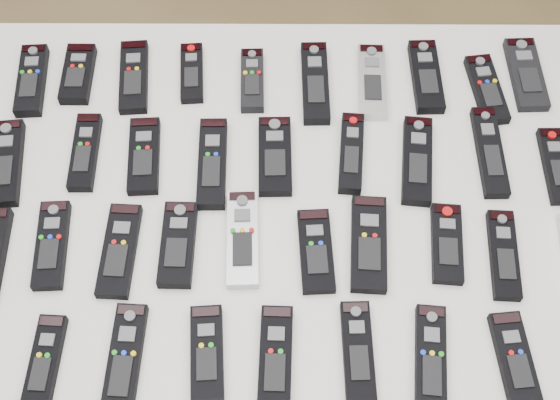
{
  "coord_description": "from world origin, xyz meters",
  "views": [
    {
      "loc": [
        -0.07,
        -0.61,
        2.01
      ],
      "look_at": [
        -0.08,
        0.09,
        0.8
      ],
      "focal_mm": 50.0,
      "sensor_mm": 36.0,
      "label": 1
    }
  ],
  "objects_px": {
    "remote_16": "(417,161)",
    "remote_17": "(490,152)",
    "remote_2": "(134,77)",
    "remote_24": "(316,251)",
    "remote_0": "(32,80)",
    "remote_3": "(192,73)",
    "remote_20": "(52,245)",
    "remote_34": "(358,351)",
    "remote_26": "(447,244)",
    "remote_27": "(504,255)",
    "table": "(280,221)",
    "remote_6": "(372,82)",
    "remote_18": "(556,166)",
    "remote_32": "(207,353)",
    "remote_15": "(351,153)",
    "remote_9": "(526,74)",
    "remote_36": "(515,360)",
    "remote_25": "(369,244)",
    "remote_33": "(275,360)",
    "remote_31": "(124,362)",
    "remote_22": "(178,244)",
    "remote_1": "(78,74)",
    "remote_5": "(315,83)",
    "remote_4": "(252,80)",
    "remote_23": "(243,239)",
    "remote_35": "(431,362)",
    "remote_10": "(5,163)",
    "remote_7": "(426,77)",
    "remote_30": "(45,363)",
    "remote_12": "(144,156)",
    "remote_21": "(119,250)",
    "remote_13": "(212,163)",
    "remote_11": "(85,152)",
    "remote_8": "(487,89)"
  },
  "relations": [
    {
      "from": "remote_27",
      "to": "remote_32",
      "type": "distance_m",
      "value": 0.54
    },
    {
      "from": "remote_13",
      "to": "remote_36",
      "type": "xyz_separation_m",
      "value": [
        0.51,
        -0.38,
        -0.0
      ]
    },
    {
      "from": "remote_1",
      "to": "remote_5",
      "type": "distance_m",
      "value": 0.47
    },
    {
      "from": "remote_1",
      "to": "remote_5",
      "type": "xyz_separation_m",
      "value": [
        0.47,
        -0.02,
        -0.0
      ]
    },
    {
      "from": "remote_21",
      "to": "remote_25",
      "type": "distance_m",
      "value": 0.44
    },
    {
      "from": "remote_0",
      "to": "remote_3",
      "type": "height_order",
      "value": "remote_0"
    },
    {
      "from": "remote_9",
      "to": "remote_36",
      "type": "height_order",
      "value": "remote_36"
    },
    {
      "from": "remote_33",
      "to": "remote_20",
      "type": "bearing_deg",
      "value": 154.0
    },
    {
      "from": "remote_9",
      "to": "remote_22",
      "type": "xyz_separation_m",
      "value": [
        -0.67,
        -0.39,
        0.0
      ]
    },
    {
      "from": "remote_18",
      "to": "remote_32",
      "type": "distance_m",
      "value": 0.73
    },
    {
      "from": "remote_2",
      "to": "remote_12",
      "type": "distance_m",
      "value": 0.19
    },
    {
      "from": "remote_22",
      "to": "remote_11",
      "type": "bearing_deg",
      "value": 135.18
    },
    {
      "from": "remote_2",
      "to": "remote_24",
      "type": "relative_size",
      "value": 1.1
    },
    {
      "from": "table",
      "to": "remote_34",
      "type": "relative_size",
      "value": 7.49
    },
    {
      "from": "remote_0",
      "to": "remote_35",
      "type": "height_order",
      "value": "remote_0"
    },
    {
      "from": "remote_18",
      "to": "remote_27",
      "type": "height_order",
      "value": "remote_27"
    },
    {
      "from": "table",
      "to": "remote_6",
      "type": "bearing_deg",
      "value": 56.86
    },
    {
      "from": "remote_10",
      "to": "remote_34",
      "type": "relative_size",
      "value": 1.09
    },
    {
      "from": "remote_6",
      "to": "remote_7",
      "type": "height_order",
      "value": "same"
    },
    {
      "from": "remote_24",
      "to": "remote_23",
      "type": "bearing_deg",
      "value": 166.47
    },
    {
      "from": "remote_2",
      "to": "remote_24",
      "type": "height_order",
      "value": "same"
    },
    {
      "from": "remote_16",
      "to": "remote_35",
      "type": "relative_size",
      "value": 0.98
    },
    {
      "from": "remote_33",
      "to": "remote_12",
      "type": "bearing_deg",
      "value": 123.94
    },
    {
      "from": "table",
      "to": "remote_31",
      "type": "relative_size",
      "value": 6.46
    },
    {
      "from": "remote_3",
      "to": "remote_26",
      "type": "height_order",
      "value": "remote_26"
    },
    {
      "from": "remote_10",
      "to": "remote_11",
      "type": "relative_size",
      "value": 1.1
    },
    {
      "from": "remote_20",
      "to": "remote_34",
      "type": "height_order",
      "value": "same"
    },
    {
      "from": "remote_25",
      "to": "remote_33",
      "type": "bearing_deg",
      "value": -124.41
    },
    {
      "from": "remote_7",
      "to": "remote_25",
      "type": "relative_size",
      "value": 0.94
    },
    {
      "from": "remote_2",
      "to": "remote_5",
      "type": "height_order",
      "value": "remote_5"
    },
    {
      "from": "remote_2",
      "to": "remote_11",
      "type": "distance_m",
      "value": 0.2
    },
    {
      "from": "remote_26",
      "to": "remote_27",
      "type": "bearing_deg",
      "value": -8.31
    },
    {
      "from": "remote_1",
      "to": "remote_18",
      "type": "xyz_separation_m",
      "value": [
        0.92,
        -0.21,
        -0.0
      ]
    },
    {
      "from": "remote_0",
      "to": "remote_16",
      "type": "relative_size",
      "value": 0.9
    },
    {
      "from": "remote_8",
      "to": "remote_26",
      "type": "bearing_deg",
      "value": -115.89
    },
    {
      "from": "remote_2",
      "to": "remote_12",
      "type": "height_order",
      "value": "same"
    },
    {
      "from": "remote_3",
      "to": "remote_34",
      "type": "bearing_deg",
      "value": -65.9
    },
    {
      "from": "remote_3",
      "to": "remote_34",
      "type": "distance_m",
      "value": 0.65
    },
    {
      "from": "remote_10",
      "to": "remote_35",
      "type": "distance_m",
      "value": 0.84
    },
    {
      "from": "remote_9",
      "to": "remote_3",
      "type": "bearing_deg",
      "value": 177.86
    },
    {
      "from": "remote_8",
      "to": "remote_9",
      "type": "relative_size",
      "value": 0.93
    },
    {
      "from": "remote_1",
      "to": "remote_22",
      "type": "height_order",
      "value": "same"
    },
    {
      "from": "remote_15",
      "to": "remote_26",
      "type": "distance_m",
      "value": 0.25
    },
    {
      "from": "remote_15",
      "to": "remote_16",
      "type": "xyz_separation_m",
      "value": [
        0.12,
        -0.02,
        -0.0
      ]
    },
    {
      "from": "remote_5",
      "to": "remote_7",
      "type": "bearing_deg",
      "value": 3.24
    },
    {
      "from": "remote_4",
      "to": "remote_27",
      "type": "height_order",
      "value": "remote_4"
    },
    {
      "from": "remote_16",
      "to": "remote_17",
      "type": "distance_m",
      "value": 0.14
    },
    {
      "from": "remote_16",
      "to": "remote_13",
      "type": "bearing_deg",
      "value": -173.11
    },
    {
      "from": "remote_6",
      "to": "remote_31",
      "type": "xyz_separation_m",
      "value": [
        -0.43,
        -0.57,
        -0.0
      ]
    },
    {
      "from": "remote_10",
      "to": "remote_30",
      "type": "bearing_deg",
      "value": -76.45
    }
  ]
}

